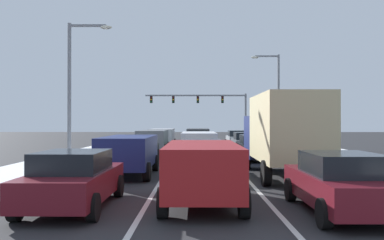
% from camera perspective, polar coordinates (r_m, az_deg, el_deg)
% --- Properties ---
extents(ground_plane, '(135.60, 135.60, 0.00)m').
position_cam_1_polar(ground_plane, '(25.46, 1.27, -5.41)').
color(ground_plane, '#28282B').
extents(lane_stripe_between_right_lane_and_center_lane, '(0.14, 57.37, 0.01)m').
position_cam_1_polar(lane_stripe_between_right_lane_and_center_lane, '(30.72, 4.32, -4.52)').
color(lane_stripe_between_right_lane_and_center_lane, silver).
rests_on(lane_stripe_between_right_lane_and_center_lane, ground).
extents(lane_stripe_between_center_lane_and_left_lane, '(0.14, 57.37, 0.01)m').
position_cam_1_polar(lane_stripe_between_center_lane_and_left_lane, '(30.68, -2.05, -4.53)').
color(lane_stripe_between_center_lane_and_left_lane, silver).
rests_on(lane_stripe_between_center_lane_and_left_lane, ground).
extents(snow_bank_right_shoulder, '(1.54, 57.37, 0.79)m').
position_cam_1_polar(snow_bank_right_shoulder, '(31.50, 14.00, -3.70)').
color(snow_bank_right_shoulder, white).
rests_on(snow_bank_right_shoulder, ground).
extents(snow_bank_left_shoulder, '(2.11, 57.37, 0.51)m').
position_cam_1_polar(snow_bank_left_shoulder, '(31.35, -11.80, -3.97)').
color(snow_bank_left_shoulder, white).
rests_on(snow_bank_left_shoulder, ground).
extents(sedan_maroon_right_lane_nearest, '(2.00, 4.50, 1.51)m').
position_cam_1_polar(sedan_maroon_right_lane_nearest, '(10.96, 19.98, -8.19)').
color(sedan_maroon_right_lane_nearest, maroon).
rests_on(sedan_maroon_right_lane_nearest, ground).
extents(box_truck_right_lane_second, '(2.53, 7.20, 3.36)m').
position_cam_1_polar(box_truck_right_lane_second, '(17.38, 12.55, -1.51)').
color(box_truck_right_lane_second, navy).
rests_on(box_truck_right_lane_second, ground).
extents(sedan_black_right_lane_third, '(2.00, 4.50, 1.51)m').
position_cam_1_polar(sedan_black_right_lane_third, '(24.71, 8.74, -3.78)').
color(sedan_black_right_lane_third, black).
rests_on(sedan_black_right_lane_third, ground).
extents(sedan_gray_right_lane_fourth, '(2.00, 4.50, 1.51)m').
position_cam_1_polar(sedan_gray_right_lane_fourth, '(30.70, 7.47, -3.10)').
color(sedan_gray_right_lane_fourth, slate).
rests_on(sedan_gray_right_lane_fourth, ground).
extents(sedan_silver_right_lane_fifth, '(2.00, 4.50, 1.51)m').
position_cam_1_polar(sedan_silver_right_lane_fifth, '(37.46, 6.36, -2.59)').
color(sedan_silver_right_lane_fifth, '#B7BABF').
rests_on(sedan_silver_right_lane_fifth, ground).
extents(suv_red_center_lane_nearest, '(2.16, 4.90, 1.67)m').
position_cam_1_polar(suv_red_center_lane_nearest, '(11.42, 1.43, -6.62)').
color(suv_red_center_lane_nearest, maroon).
rests_on(suv_red_center_lane_nearest, ground).
extents(sedan_tan_center_lane_second, '(2.00, 4.50, 1.51)m').
position_cam_1_polar(sedan_tan_center_lane_second, '(17.65, 1.44, -5.20)').
color(sedan_tan_center_lane_second, '#937F60').
rests_on(sedan_tan_center_lane_second, ground).
extents(suv_white_center_lane_third, '(2.16, 4.90, 1.67)m').
position_cam_1_polar(suv_white_center_lane_third, '(24.06, 0.95, -3.28)').
color(suv_white_center_lane_third, silver).
rests_on(suv_white_center_lane_third, ground).
extents(sedan_green_center_lane_fourth, '(2.00, 4.50, 1.51)m').
position_cam_1_polar(sedan_green_center_lane_fourth, '(30.08, 1.12, -3.16)').
color(sedan_green_center_lane_fourth, '#1E5633').
rests_on(sedan_green_center_lane_fourth, ground).
extents(suv_charcoal_center_lane_fifth, '(2.16, 4.90, 1.67)m').
position_cam_1_polar(suv_charcoal_center_lane_fifth, '(37.06, 0.81, -2.23)').
color(suv_charcoal_center_lane_fifth, '#38383D').
rests_on(suv_charcoal_center_lane_fifth, ground).
extents(sedan_maroon_left_lane_nearest, '(2.00, 4.50, 1.51)m').
position_cam_1_polar(sedan_maroon_left_lane_nearest, '(11.41, -16.09, -7.89)').
color(sedan_maroon_left_lane_nearest, maroon).
rests_on(sedan_maroon_left_lane_nearest, ground).
extents(suv_navy_left_lane_second, '(2.16, 4.90, 1.67)m').
position_cam_1_polar(suv_navy_left_lane_second, '(17.61, -8.74, -4.38)').
color(suv_navy_left_lane_second, navy).
rests_on(suv_navy_left_lane_second, ground).
extents(sedan_black_left_lane_third, '(2.00, 4.50, 1.51)m').
position_cam_1_polar(sedan_black_left_lane_third, '(23.33, -7.38, -3.99)').
color(sedan_black_left_lane_third, black).
rests_on(sedan_black_left_lane_third, ground).
extents(suv_gray_left_lane_fourth, '(2.16, 4.90, 1.67)m').
position_cam_1_polar(suv_gray_left_lane_fourth, '(30.22, -5.46, -2.67)').
color(suv_gray_left_lane_fourth, slate).
rests_on(suv_gray_left_lane_fourth, ground).
extents(suv_silver_left_lane_fifth, '(2.16, 4.90, 1.67)m').
position_cam_1_polar(suv_silver_left_lane_fifth, '(36.48, -4.14, -2.26)').
color(suv_silver_left_lane_fifth, '#B7BABF').
rests_on(suv_silver_left_lane_fifth, ground).
extents(traffic_light_gantry, '(14.00, 0.47, 6.20)m').
position_cam_1_polar(traffic_light_gantry, '(56.72, 2.15, 2.36)').
color(traffic_light_gantry, slate).
rests_on(traffic_light_gantry, ground).
extents(street_lamp_right_near, '(2.66, 0.36, 7.95)m').
position_cam_1_polar(street_lamp_right_near, '(19.41, 24.85, 7.14)').
color(street_lamp_right_near, gray).
rests_on(street_lamp_right_near, ground).
extents(street_lamp_right_mid, '(2.66, 0.36, 8.59)m').
position_cam_1_polar(street_lamp_right_mid, '(39.21, 11.44, 3.87)').
color(street_lamp_right_mid, gray).
rests_on(street_lamp_right_mid, ground).
extents(street_lamp_left_mid, '(2.66, 0.36, 8.20)m').
position_cam_1_polar(street_lamp_left_mid, '(25.60, -15.91, 5.62)').
color(street_lamp_left_mid, gray).
rests_on(street_lamp_left_mid, ground).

